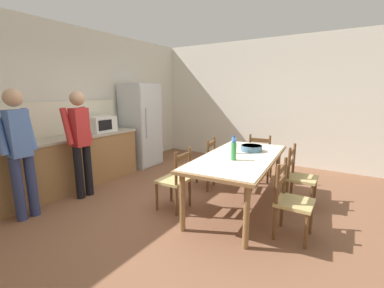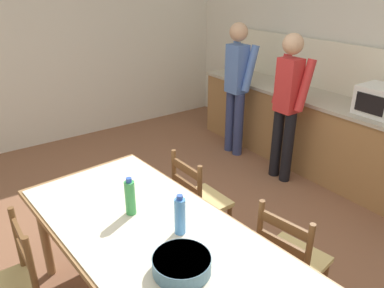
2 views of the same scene
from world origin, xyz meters
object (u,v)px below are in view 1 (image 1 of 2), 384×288
at_px(chair_head_end, 260,158).
at_px(chair_side_near_right, 300,177).
at_px(bottle_near_centre, 234,151).
at_px(chair_side_far_left, 176,180).
at_px(microwave, 101,124).
at_px(bottle_off_centre, 234,145).
at_px(chair_side_near_left, 291,201).
at_px(person_at_counter, 80,139).
at_px(refrigerator, 141,125).
at_px(serving_bowl, 251,148).
at_px(person_at_sink, 19,148).
at_px(dining_table, 239,161).
at_px(chair_side_far_right, 204,164).

height_order(chair_head_end, chair_side_near_right, same).
distance_m(bottle_near_centre, chair_side_near_right, 1.19).
bearing_deg(chair_side_far_left, chair_head_end, 159.69).
relative_size(bottle_near_centre, chair_side_near_right, 0.30).
distance_m(microwave, bottle_off_centre, 2.69).
bearing_deg(chair_side_near_left, chair_side_near_right, 4.23).
bearing_deg(microwave, person_at_counter, -147.61).
bearing_deg(chair_side_far_left, refrigerator, -127.54).
height_order(chair_head_end, chair_side_far_left, same).
bearing_deg(refrigerator, serving_bowl, -101.18).
xyz_separation_m(chair_side_near_left, person_at_sink, (-1.42, 3.14, 0.53)).
height_order(serving_bowl, chair_side_far_left, chair_side_far_left).
height_order(refrigerator, person_at_sink, refrigerator).
relative_size(chair_head_end, person_at_sink, 0.52).
height_order(refrigerator, dining_table, refrigerator).
distance_m(bottle_near_centre, chair_side_far_left, 0.94).
bearing_deg(person_at_sink, chair_side_far_left, -140.33).
relative_size(dining_table, chair_side_near_left, 2.43).
bearing_deg(chair_side_near_right, bottle_off_centre, 116.71).
bearing_deg(person_at_sink, bottle_near_centre, -146.02).
relative_size(refrigerator, serving_bowl, 5.83).
distance_m(chair_head_end, person_at_sink, 3.92).
xyz_separation_m(serving_bowl, person_at_counter, (-1.34, 2.34, 0.12)).
relative_size(refrigerator, bottle_off_centre, 6.91).
relative_size(refrigerator, microwave, 3.73).
bearing_deg(serving_bowl, chair_side_far_right, 87.14).
xyz_separation_m(microwave, person_at_counter, (-0.82, -0.52, -0.12)).
distance_m(refrigerator, chair_side_near_left, 3.89).
bearing_deg(chair_head_end, bottle_near_centre, 87.88).
bearing_deg(person_at_counter, person_at_sink, 88.68).
height_order(bottle_off_centre, chair_head_end, bottle_off_centre).
bearing_deg(chair_side_far_right, person_at_sink, -43.19).
relative_size(chair_side_far_left, person_at_sink, 0.52).
height_order(bottle_off_centre, chair_side_far_right, bottle_off_centre).
xyz_separation_m(chair_side_far_right, chair_side_near_left, (-0.84, -1.65, 0.00)).
xyz_separation_m(refrigerator, bottle_near_centre, (-1.21, -2.81, -0.02)).
height_order(dining_table, person_at_counter, person_at_counter).
bearing_deg(serving_bowl, refrigerator, 78.82).
relative_size(dining_table, chair_side_near_right, 2.43).
height_order(chair_head_end, person_at_counter, person_at_counter).
xyz_separation_m(microwave, chair_side_far_left, (-0.40, -2.06, -0.63)).
height_order(chair_side_near_left, chair_side_near_right, same).
relative_size(bottle_off_centre, person_at_counter, 0.16).
relative_size(refrigerator, person_at_counter, 1.09).
xyz_separation_m(microwave, bottle_near_centre, (-0.12, -2.83, -0.16)).
bearing_deg(person_at_counter, bottle_off_centre, -153.82).
bearing_deg(chair_side_far_right, chair_side_far_left, -5.40).
xyz_separation_m(bottle_near_centre, chair_side_near_right, (0.81, -0.73, -0.47)).
distance_m(refrigerator, chair_head_end, 2.76).
relative_size(serving_bowl, chair_head_end, 0.35).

